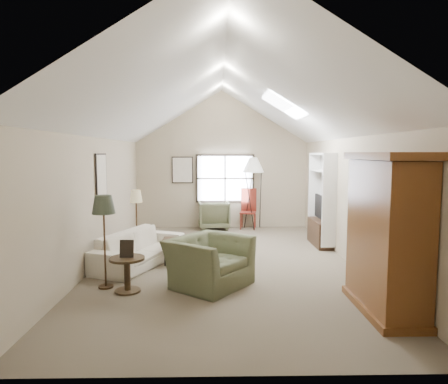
{
  "coord_description": "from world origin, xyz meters",
  "views": [
    {
      "loc": [
        -0.16,
        -7.74,
        2.2
      ],
      "look_at": [
        0.0,
        0.4,
        1.4
      ],
      "focal_mm": 32.0,
      "sensor_mm": 36.0,
      "label": 1
    }
  ],
  "objects_px": {
    "sofa": "(140,248)",
    "armchair_far": "(214,215)",
    "coffee_table": "(187,251)",
    "armchair_near": "(209,262)",
    "armoire": "(387,233)",
    "side_table": "(127,275)",
    "side_chair": "(248,209)"
  },
  "relations": [
    {
      "from": "sofa",
      "to": "armchair_far",
      "type": "distance_m",
      "value": 3.92
    },
    {
      "from": "coffee_table",
      "to": "armchair_near",
      "type": "bearing_deg",
      "value": -70.52
    },
    {
      "from": "armchair_far",
      "to": "armoire",
      "type": "bearing_deg",
      "value": 106.27
    },
    {
      "from": "armoire",
      "to": "sofa",
      "type": "height_order",
      "value": "armoire"
    },
    {
      "from": "armchair_near",
      "to": "side_table",
      "type": "bearing_deg",
      "value": 139.88
    },
    {
      "from": "side_table",
      "to": "side_chair",
      "type": "distance_m",
      "value": 5.75
    },
    {
      "from": "side_chair",
      "to": "armchair_far",
      "type": "bearing_deg",
      "value": -170.16
    },
    {
      "from": "armchair_far",
      "to": "side_chair",
      "type": "height_order",
      "value": "side_chair"
    },
    {
      "from": "armoire",
      "to": "armchair_near",
      "type": "relative_size",
      "value": 1.78
    },
    {
      "from": "armoire",
      "to": "armchair_far",
      "type": "bearing_deg",
      "value": 111.56
    },
    {
      "from": "armoire",
      "to": "coffee_table",
      "type": "bearing_deg",
      "value": 139.87
    },
    {
      "from": "armchair_near",
      "to": "side_chair",
      "type": "xyz_separation_m",
      "value": [
        1.04,
        4.97,
        0.18
      ]
    },
    {
      "from": "side_table",
      "to": "side_chair",
      "type": "relative_size",
      "value": 0.48
    },
    {
      "from": "armchair_far",
      "to": "coffee_table",
      "type": "height_order",
      "value": "armchair_far"
    },
    {
      "from": "coffee_table",
      "to": "side_chair",
      "type": "relative_size",
      "value": 0.82
    },
    {
      "from": "sofa",
      "to": "coffee_table",
      "type": "xyz_separation_m",
      "value": [
        0.92,
        0.02,
        -0.08
      ]
    },
    {
      "from": "armchair_near",
      "to": "sofa",
      "type": "bearing_deg",
      "value": 84.25
    },
    {
      "from": "armoire",
      "to": "sofa",
      "type": "relative_size",
      "value": 0.99
    },
    {
      "from": "armchair_far",
      "to": "coffee_table",
      "type": "bearing_deg",
      "value": 76.5
    },
    {
      "from": "sofa",
      "to": "armchair_far",
      "type": "relative_size",
      "value": 2.5
    },
    {
      "from": "sofa",
      "to": "side_table",
      "type": "xyz_separation_m",
      "value": [
        0.1,
        -1.6,
        -0.05
      ]
    },
    {
      "from": "sofa",
      "to": "armchair_near",
      "type": "relative_size",
      "value": 1.8
    },
    {
      "from": "sofa",
      "to": "armoire",
      "type": "bearing_deg",
      "value": -100.51
    },
    {
      "from": "armchair_far",
      "to": "armchair_near",
      "type": "bearing_deg",
      "value": 84.15
    },
    {
      "from": "armoire",
      "to": "armchair_near",
      "type": "distance_m",
      "value": 2.79
    },
    {
      "from": "coffee_table",
      "to": "armoire",
      "type": "bearing_deg",
      "value": -40.13
    },
    {
      "from": "sofa",
      "to": "armchair_near",
      "type": "height_order",
      "value": "armchair_near"
    },
    {
      "from": "coffee_table",
      "to": "side_chair",
      "type": "height_order",
      "value": "side_chair"
    },
    {
      "from": "side_chair",
      "to": "sofa",
      "type": "bearing_deg",
      "value": -113.88
    },
    {
      "from": "armoire",
      "to": "armchair_far",
      "type": "xyz_separation_m",
      "value": [
        -2.41,
        6.1,
        -0.69
      ]
    },
    {
      "from": "armchair_far",
      "to": "side_chair",
      "type": "relative_size",
      "value": 0.76
    },
    {
      "from": "side_chair",
      "to": "side_table",
      "type": "bearing_deg",
      "value": -104.14
    }
  ]
}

